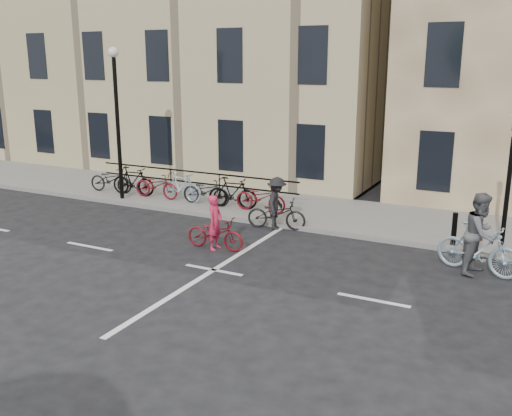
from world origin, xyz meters
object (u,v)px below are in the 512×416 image
at_px(lamp_post, 117,105).
at_px(cyclist_grey, 480,241).
at_px(cyclist_dark, 277,209).
at_px(cyclist_pink, 215,231).
at_px(traffic_light, 511,164).

relative_size(lamp_post, cyclist_grey, 2.46).
bearing_deg(lamp_post, cyclist_dark, -4.48).
height_order(lamp_post, cyclist_dark, lamp_post).
relative_size(lamp_post, cyclist_dark, 2.79).
distance_m(cyclist_pink, cyclist_dark, 2.58).
height_order(cyclist_pink, cyclist_grey, cyclist_grey).
bearing_deg(cyclist_dark, lamp_post, 73.87).
height_order(traffic_light, cyclist_grey, traffic_light).
bearing_deg(cyclist_grey, cyclist_dark, 93.73).
relative_size(cyclist_pink, cyclist_grey, 0.80).
bearing_deg(lamp_post, cyclist_grey, -7.78).
bearing_deg(traffic_light, lamp_post, 179.73).
distance_m(lamp_post, cyclist_grey, 12.69).
bearing_deg(cyclist_dark, traffic_light, -97.67).
distance_m(lamp_post, cyclist_dark, 7.01).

